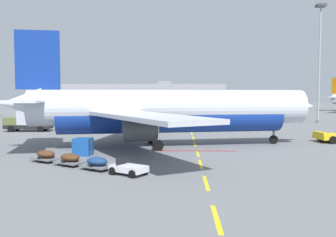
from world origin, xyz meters
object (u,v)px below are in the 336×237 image
(baggage_train, at_px, (83,161))
(apron_light_mast_far, at_px, (320,49))
(uld_cargo_container, at_px, (83,147))
(airliner_foreground, at_px, (167,110))
(fuel_service_truck, at_px, (30,121))

(baggage_train, relative_size, apron_light_mast_far, 0.45)
(uld_cargo_container, bearing_deg, baggage_train, -74.76)
(airliner_foreground, height_order, apron_light_mast_far, apron_light_mast_far)
(apron_light_mast_far, bearing_deg, uld_cargo_container, -131.98)
(uld_cargo_container, distance_m, apron_light_mast_far, 56.81)
(apron_light_mast_far, bearing_deg, airliner_foreground, -130.00)
(airliner_foreground, xyz_separation_m, uld_cargo_container, (-7.67, -6.18, -3.15))
(airliner_foreground, bearing_deg, uld_cargo_container, -141.14)
(baggage_train, bearing_deg, airliner_foreground, 63.10)
(fuel_service_truck, distance_m, apron_light_mast_far, 55.94)
(baggage_train, bearing_deg, fuel_service_truck, 119.46)
(fuel_service_truck, height_order, baggage_train, fuel_service_truck)
(airliner_foreground, relative_size, fuel_service_truck, 4.88)
(baggage_train, bearing_deg, apron_light_mast_far, 52.99)
(baggage_train, xyz_separation_m, apron_light_mast_far, (35.26, 46.76, 14.18))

